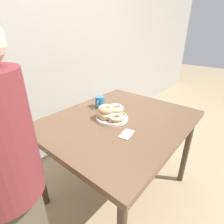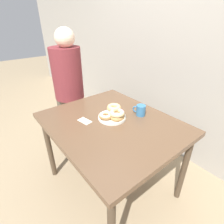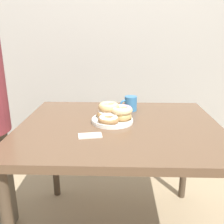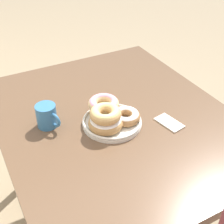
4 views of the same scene
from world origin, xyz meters
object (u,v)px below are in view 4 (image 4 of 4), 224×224
at_px(donut_plate, 109,115).
at_px(napkin, 169,123).
at_px(dining_table, 115,130).
at_px(coffee_mug, 47,116).

relative_size(donut_plate, napkin, 2.02).
distance_m(dining_table, coffee_mug, 0.30).
bearing_deg(donut_plate, coffee_mug, 63.92).
bearing_deg(donut_plate, napkin, -116.26).
height_order(dining_table, donut_plate, donut_plate).
relative_size(dining_table, napkin, 8.94).
bearing_deg(donut_plate, dining_table, -51.56).
relative_size(donut_plate, coffee_mug, 2.25).
bearing_deg(napkin, coffee_mug, 63.83).
distance_m(donut_plate, napkin, 0.24).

